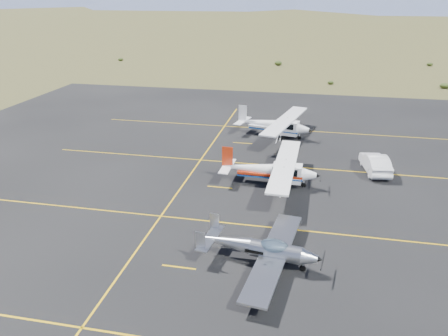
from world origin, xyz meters
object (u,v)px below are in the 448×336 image
at_px(aircraft_cessna, 270,169).
at_px(sedan, 375,163).
at_px(aircraft_low_wing, 262,249).
at_px(aircraft_plain, 274,124).

height_order(aircraft_cessna, sedan, aircraft_cessna).
bearing_deg(aircraft_low_wing, sedan, 70.64).
relative_size(aircraft_cessna, sedan, 2.35).
distance_m(aircraft_plain, sedan, 12.44).
bearing_deg(sedan, aircraft_plain, -48.91).
bearing_deg(aircraft_low_wing, aircraft_cessna, 101.11).
height_order(aircraft_low_wing, aircraft_plain, aircraft_plain).
bearing_deg(aircraft_low_wing, aircraft_plain, 101.35).
xyz_separation_m(aircraft_plain, sedan, (9.44, -8.07, -0.52)).
xyz_separation_m(aircraft_cessna, aircraft_plain, (-0.90, 12.50, 0.05)).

